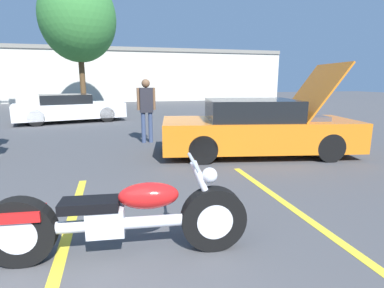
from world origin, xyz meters
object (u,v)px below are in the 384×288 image
Objects in this scene: tree_background at (78,18)px; spectator_by_show_car at (146,105)px; motorcycle at (121,218)px; show_car_hood_open at (258,128)px; parked_car_right_row at (70,108)px.

spectator_by_show_car is (2.57, -10.46, -4.09)m from tree_background.
show_car_hood_open is at bearing 53.45° from motorcycle.
tree_background is at bearing 122.66° from show_car_hood_open.
tree_background reaches higher than show_car_hood_open.
show_car_hood_open is 3.22m from spectator_by_show_car.
motorcycle is 0.55× the size of parked_car_right_row.
spectator_by_show_car reaches higher than motorcycle.
show_car_hood_open reaches higher than spectator_by_show_car.
parked_car_right_row is at bearing 117.18° from spectator_by_show_car.
show_car_hood_open is at bearing -68.32° from tree_background.
spectator_by_show_car is at bearing -75.79° from parked_car_right_row.
parked_car_right_row is at bearing 135.83° from show_car_hood_open.
spectator_by_show_car is (2.73, -5.31, 0.50)m from parked_car_right_row.
motorcycle is 5.76m from spectator_by_show_car.
tree_background is at bearing 102.14° from motorcycle.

